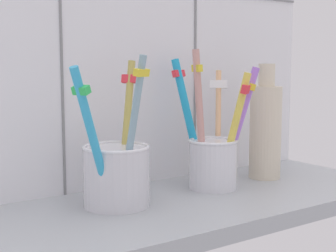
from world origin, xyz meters
TOP-DOWN VIEW (x-y plane):
  - counter_slab at (0.00, 0.00)cm, footprint 64.00×22.00cm
  - tile_wall_back at (0.00, 12.00)cm, footprint 64.00×2.20cm
  - toothbrush_cup_left at (-7.55, 2.55)cm, footprint 12.29×9.03cm
  - toothbrush_cup_right at (7.64, 2.79)cm, footprint 9.00×11.87cm
  - ceramic_vase at (18.06, 3.26)cm, footprint 4.70×4.70cm

SIDE VIEW (x-z plane):
  - counter_slab at x=0.00cm, z-range 0.00..2.00cm
  - toothbrush_cup_left at x=-7.55cm, z-range -2.73..15.32cm
  - toothbrush_cup_right at x=7.64cm, z-range -2.67..16.32cm
  - ceramic_vase at x=18.06cm, z-range 0.84..17.89cm
  - tile_wall_back at x=0.00cm, z-range 0.00..45.00cm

